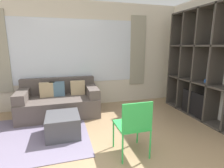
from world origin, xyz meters
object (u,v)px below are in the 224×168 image
(shelving_unit, at_px, (209,66))
(couch_main, at_px, (60,101))
(ottoman, at_px, (63,125))
(folding_chair, at_px, (134,123))

(shelving_unit, xyz_separation_m, couch_main, (-3.12, 1.13, -0.86))
(ottoman, distance_m, folding_chair, 1.38)
(couch_main, distance_m, ottoman, 1.08)
(couch_main, relative_size, ottoman, 2.76)
(shelving_unit, bearing_deg, folding_chair, -157.53)
(folding_chair, bearing_deg, ottoman, -43.43)
(couch_main, height_order, ottoman, couch_main)
(shelving_unit, bearing_deg, couch_main, 160.08)
(ottoman, bearing_deg, shelving_unit, -1.07)
(shelving_unit, bearing_deg, ottoman, 178.93)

